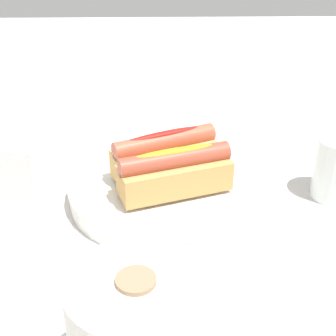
% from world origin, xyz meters
% --- Properties ---
extents(ground_plane, '(2.40, 2.40, 0.00)m').
position_xyz_m(ground_plane, '(0.00, 0.00, 0.00)').
color(ground_plane, beige).
extents(serving_bowl, '(0.27, 0.27, 0.03)m').
position_xyz_m(serving_bowl, '(-0.00, 0.00, 0.02)').
color(serving_bowl, white).
rests_on(serving_bowl, ground_plane).
extents(hotdog_front, '(0.16, 0.11, 0.06)m').
position_xyz_m(hotdog_front, '(0.00, -0.02, 0.06)').
color(hotdog_front, tan).
rests_on(hotdog_front, serving_bowl).
extents(hotdog_back, '(0.16, 0.10, 0.06)m').
position_xyz_m(hotdog_back, '(-0.01, 0.03, 0.06)').
color(hotdog_back, tan).
rests_on(hotdog_back, serving_bowl).
extents(napkin_box, '(0.12, 0.07, 0.15)m').
position_xyz_m(napkin_box, '(0.19, 0.11, 0.07)').
color(napkin_box, white).
rests_on(napkin_box, ground_plane).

